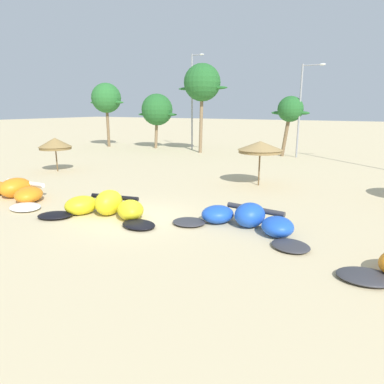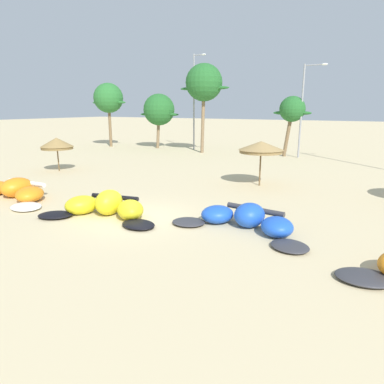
{
  "view_description": "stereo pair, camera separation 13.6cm",
  "coord_description": "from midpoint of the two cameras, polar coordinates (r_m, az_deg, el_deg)",
  "views": [
    {
      "loc": [
        9.55,
        -11.83,
        4.92
      ],
      "look_at": [
        1.73,
        2.0,
        1.0
      ],
      "focal_mm": 32.18,
      "sensor_mm": 36.0,
      "label": 1
    },
    {
      "loc": [
        9.67,
        -11.76,
        4.92
      ],
      "look_at": [
        1.73,
        2.0,
        1.0
      ],
      "focal_mm": 32.18,
      "sensor_mm": 36.0,
      "label": 2
    }
  ],
  "objects": [
    {
      "name": "kite_left_of_center",
      "position": [
        14.45,
        8.7,
        -4.55
      ],
      "size": [
        6.24,
        3.15,
        1.03
      ],
      "color": "#333338",
      "rests_on": "ground"
    },
    {
      "name": "ground_plane",
      "position": [
        15.99,
        -9.24,
        -4.25
      ],
      "size": [
        260.0,
        260.0,
        0.0
      ],
      "primitive_type": "plane",
      "color": "beige"
    },
    {
      "name": "palm_center_left",
      "position": [
        36.65,
        15.87,
        12.94
      ],
      "size": [
        3.82,
        2.54,
        6.04
      ],
      "color": "brown",
      "rests_on": "ground"
    },
    {
      "name": "palm_leftmost",
      "position": [
        45.91,
        -14.11,
        14.81
      ],
      "size": [
        5.5,
        3.67,
        7.9
      ],
      "color": "brown",
      "rests_on": "ground"
    },
    {
      "name": "beach_umbrella_middle",
      "position": [
        22.3,
        11.07,
        7.34
      ],
      "size": [
        2.84,
        2.84,
        2.86
      ],
      "color": "brown",
      "rests_on": "ground"
    },
    {
      "name": "lamppost_west",
      "position": [
        41.39,
        0.04,
        15.25
      ],
      "size": [
        1.61,
        0.24,
        10.8
      ],
      "color": "gray",
      "rests_on": "ground"
    },
    {
      "name": "palm_left_of_gap",
      "position": [
        38.39,
        1.59,
        17.59
      ],
      "size": [
        5.9,
        3.93,
        9.46
      ],
      "color": "#7F6647",
      "rests_on": "ground"
    },
    {
      "name": "kite_far_left",
      "position": [
        21.53,
        -28.1,
        0.13
      ],
      "size": [
        7.19,
        3.46,
        1.09
      ],
      "color": "white",
      "rests_on": "ground"
    },
    {
      "name": "lamppost_west_center",
      "position": [
        36.15,
        17.64,
        13.43
      ],
      "size": [
        2.16,
        0.24,
        8.95
      ],
      "color": "gray",
      "rests_on": "ground"
    },
    {
      "name": "beach_umbrella_near_van",
      "position": [
        29.05,
        -21.88,
        7.47
      ],
      "size": [
        2.52,
        2.52,
        2.63
      ],
      "color": "brown",
      "rests_on": "ground"
    },
    {
      "name": "kite_left",
      "position": [
        16.35,
        -14.39,
        -2.44
      ],
      "size": [
        5.96,
        3.4,
        1.18
      ],
      "color": "black",
      "rests_on": "ground"
    },
    {
      "name": "palm_left",
      "position": [
        42.81,
        -5.91,
        13.37
      ],
      "size": [
        5.63,
        3.76,
        6.54
      ],
      "color": "#7F6647",
      "rests_on": "ground"
    }
  ]
}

